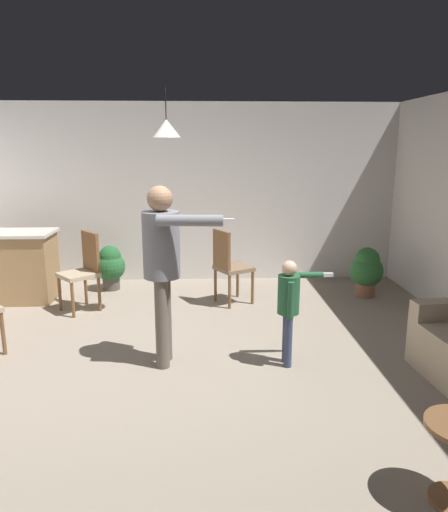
# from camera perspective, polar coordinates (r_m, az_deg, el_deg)

# --- Properties ---
(ground) EXTENTS (7.68, 7.68, 0.00)m
(ground) POSITION_cam_1_polar(r_m,az_deg,el_deg) (4.61, -4.73, -13.46)
(ground) COLOR gray
(wall_back) EXTENTS (6.40, 0.10, 2.70)m
(wall_back) POSITION_cam_1_polar(r_m,az_deg,el_deg) (7.36, -4.05, 7.50)
(wall_back) COLOR silver
(wall_back) RESTS_ON ground
(kitchen_counter) EXTENTS (1.26, 0.66, 0.95)m
(kitchen_counter) POSITION_cam_1_polar(r_m,az_deg,el_deg) (7.03, -24.53, -1.13)
(kitchen_counter) COLOR #99754C
(kitchen_counter) RESTS_ON ground
(person_adult) EXTENTS (0.83, 0.54, 1.71)m
(person_adult) POSITION_cam_1_polar(r_m,az_deg,el_deg) (4.41, -7.32, -0.05)
(person_adult) COLOR #60564C
(person_adult) RESTS_ON ground
(person_child) EXTENTS (0.54, 0.30, 1.03)m
(person_child) POSITION_cam_1_polar(r_m,az_deg,el_deg) (4.51, 7.87, -5.37)
(person_child) COLOR #384260
(person_child) RESTS_ON ground
(dining_chair_near_wall) EXTENTS (0.57, 0.57, 1.00)m
(dining_chair_near_wall) POSITION_cam_1_polar(r_m,az_deg,el_deg) (6.25, 0.62, -0.94)
(dining_chair_near_wall) COLOR brown
(dining_chair_near_wall) RESTS_ON ground
(dining_chair_centre_back) EXTENTS (0.59, 0.59, 1.00)m
(dining_chair_centre_back) POSITION_cam_1_polar(r_m,az_deg,el_deg) (6.28, -16.54, -1.43)
(dining_chair_centre_back) COLOR brown
(dining_chair_centre_back) RESTS_ON ground
(potted_plant_corner) EXTENTS (0.45, 0.45, 0.70)m
(potted_plant_corner) POSITION_cam_1_polar(r_m,az_deg,el_deg) (6.89, 16.76, -1.58)
(potted_plant_corner) COLOR brown
(potted_plant_corner) RESTS_ON ground
(potted_plant_by_wall) EXTENTS (0.43, 0.43, 0.65)m
(potted_plant_by_wall) POSITION_cam_1_polar(r_m,az_deg,el_deg) (7.11, -13.48, -1.12)
(potted_plant_by_wall) COLOR #4C4742
(potted_plant_by_wall) RESTS_ON ground
(ceiling_light_pendant) EXTENTS (0.32, 0.32, 0.55)m
(ceiling_light_pendant) POSITION_cam_1_polar(r_m,az_deg,el_deg) (5.52, -6.93, 14.98)
(ceiling_light_pendant) COLOR silver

